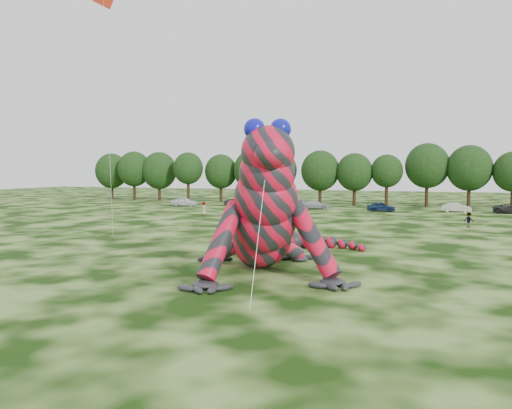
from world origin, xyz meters
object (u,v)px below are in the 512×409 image
object	(u,v)px
car_4	(381,207)
car_6	(512,209)
spectator_4	(204,208)
tree_11	(469,177)
tree_2	(159,176)
spectator_1	(259,220)
tree_9	(387,180)
car_2	(277,203)
tree_4	(221,178)
car_0	(185,202)
tree_10	(427,175)
spectator_2	(469,220)
spectator_0	(261,220)
tree_1	(134,176)
car_5	(456,207)
tree_5	(253,176)
tree_6	(279,177)
car_1	(235,202)
tree_3	(188,177)
tree_8	(354,179)
tree_0	(112,176)
tree_7	(320,178)
flying_kite	(104,22)
car_3	(316,205)
inflatable_gecko	(260,196)

from	to	relation	value
car_4	car_6	xyz separation A→B (m)	(17.59, 2.42, -0.02)
spectator_4	tree_11	bearing A→B (deg)	174.71
tree_2	spectator_1	world-z (taller)	tree_2
tree_9	car_2	xyz separation A→B (m)	(-16.77, -7.60, -3.64)
tree_4	car_0	bearing A→B (deg)	-96.64
tree_2	tree_10	size ratio (longest dim) A/B	0.92
car_4	spectator_1	xyz separation A→B (m)	(-10.03, -25.53, 0.18)
spectator_2	spectator_0	bearing A→B (deg)	45.48
tree_10	tree_11	size ratio (longest dim) A/B	1.04
tree_1	tree_4	xyz separation A→B (m)	(18.71, 0.66, -0.38)
tree_4	car_5	distance (m)	42.54
tree_1	tree_10	xyz separation A→B (m)	(55.75, 0.53, 0.35)
tree_5	car_6	bearing A→B (deg)	-12.54
tree_10	spectator_0	xyz separation A→B (m)	(-15.91, -37.62, -4.41)
tree_4	spectator_2	xyz separation A→B (m)	(41.72, -29.60, -3.74)
tree_6	car_0	bearing A→B (deg)	-143.28
tree_6	car_6	distance (m)	37.39
tree_10	car_1	size ratio (longest dim) A/B	2.77
tree_3	tree_8	xyz separation A→B (m)	(31.50, -0.08, -0.25)
tree_0	tree_10	xyz separation A→B (m)	(61.96, -0.66, 0.50)
tree_1	car_5	bearing A→B (deg)	-8.43
tree_2	tree_7	world-z (taller)	tree_2
tree_3	flying_kite	bearing A→B (deg)	-68.92
tree_6	tree_7	distance (m)	7.48
car_1	car_4	xyz separation A→B (m)	(24.34, -3.11, 0.07)
car_3	car_4	distance (m)	10.17
car_0	spectator_0	world-z (taller)	spectator_0
tree_5	tree_10	size ratio (longest dim) A/B	0.93
tree_6	spectator_0	world-z (taller)	tree_6
tree_3	car_1	bearing A→B (deg)	-29.92
spectator_0	car_5	bearing A→B (deg)	84.09
tree_2	tree_4	world-z (taller)	tree_2
car_0	spectator_4	xyz separation A→B (m)	(10.40, -14.19, 0.18)
car_0	car_1	world-z (taller)	car_0
tree_1	car_0	size ratio (longest dim) A/B	2.23
tree_0	tree_7	size ratio (longest dim) A/B	1.00
spectator_1	spectator_0	world-z (taller)	spectator_1
tree_9	car_4	distance (m)	11.26
car_2	spectator_4	bearing A→B (deg)	170.16
tree_4	tree_7	distance (m)	19.65
tree_2	car_6	xyz separation A→B (m)	(61.85, -9.66, -4.14)
inflatable_gecko	car_1	world-z (taller)	inflatable_gecko
tree_5	car_4	world-z (taller)	tree_5
tree_9	tree_11	distance (m)	12.77
car_0	car_3	xyz separation A→B (m)	(22.23, 1.51, -0.11)
tree_4	car_3	bearing A→B (deg)	-26.95
tree_7	tree_10	size ratio (longest dim) A/B	0.90
tree_7	tree_11	bearing A→B (deg)	3.33
tree_7	tree_9	world-z (taller)	tree_7
car_4	car_6	size ratio (longest dim) A/B	0.83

